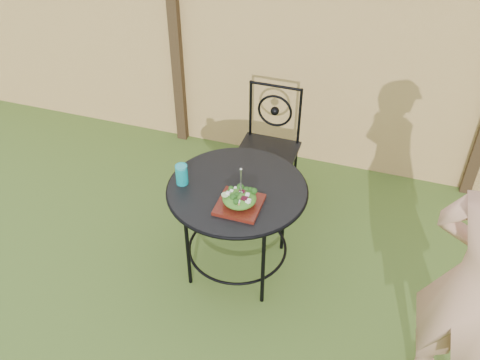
{
  "coord_description": "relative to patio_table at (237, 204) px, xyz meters",
  "views": [
    {
      "loc": [
        0.58,
        -1.78,
        2.91
      ],
      "look_at": [
        -0.27,
        0.79,
        0.75
      ],
      "focal_mm": 40.0,
      "sensor_mm": 36.0,
      "label": 1
    }
  ],
  "objects": [
    {
      "name": "diner",
      "position": [
        1.43,
        -0.57,
        0.3
      ],
      "size": [
        0.77,
        0.72,
        1.76
      ],
      "primitive_type": "imported",
      "rotation": [
        0.0,
        0.0,
        2.51
      ],
      "color": "tan",
      "rests_on": "ground"
    },
    {
      "name": "patio_table",
      "position": [
        0.0,
        0.0,
        0.0
      ],
      "size": [
        0.92,
        0.92,
        0.72
      ],
      "color": "black",
      "rests_on": "ground"
    },
    {
      "name": "fence",
      "position": [
        0.28,
        1.46,
        0.36
      ],
      "size": [
        8.0,
        0.12,
        1.9
      ],
      "color": "#E7B972",
      "rests_on": "ground"
    },
    {
      "name": "salad",
      "position": [
        0.07,
        -0.17,
        0.2
      ],
      "size": [
        0.21,
        0.21,
        0.08
      ],
      "primitive_type": "ellipsoid",
      "color": "#235614",
      "rests_on": "salad_plate"
    },
    {
      "name": "fork",
      "position": [
        0.08,
        -0.17,
        0.33
      ],
      "size": [
        0.01,
        0.01,
        0.18
      ],
      "primitive_type": "cylinder",
      "color": "silver",
      "rests_on": "salad"
    },
    {
      "name": "salad_plate",
      "position": [
        0.07,
        -0.17,
        0.15
      ],
      "size": [
        0.27,
        0.27,
        0.02
      ],
      "primitive_type": "cube",
      "color": "#43090C",
      "rests_on": "patio_table"
    },
    {
      "name": "ground",
      "position": [
        0.28,
        -0.74,
        -0.59
      ],
      "size": [
        60.0,
        60.0,
        0.0
      ],
      "primitive_type": "plane",
      "color": "#244416",
      "rests_on": "ground"
    },
    {
      "name": "patio_chair",
      "position": [
        -0.02,
        0.84,
        -0.08
      ],
      "size": [
        0.46,
        0.46,
        0.95
      ],
      "color": "black",
      "rests_on": "ground"
    },
    {
      "name": "drinking_glass",
      "position": [
        -0.36,
        -0.07,
        0.21
      ],
      "size": [
        0.08,
        0.08,
        0.14
      ],
      "primitive_type": "cylinder",
      "color": "#0D9BA1",
      "rests_on": "patio_table"
    }
  ]
}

